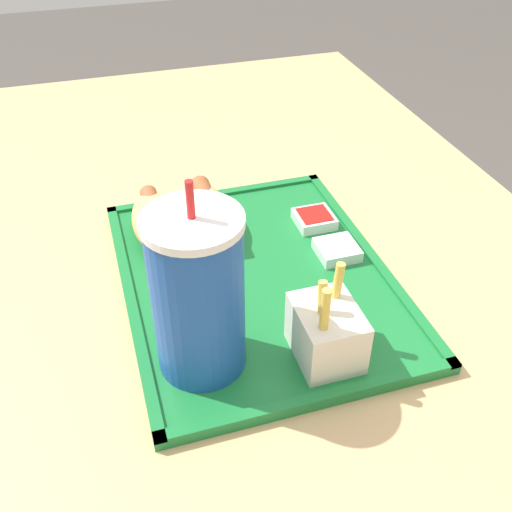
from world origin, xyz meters
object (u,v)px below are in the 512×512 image
object	(u,v)px
sauce_cup_ketchup	(314,219)
hot_dog_near	(208,211)
fries_carton	(326,332)
sauce_cup_mayo	(337,249)
hot_dog_far	(154,221)
soda_cup	(198,295)

from	to	relation	value
sauce_cup_ketchup	hot_dog_near	bearing A→B (deg)	77.32
fries_carton	sauce_cup_mayo	xyz separation A→B (m)	(0.15, -0.08, -0.02)
hot_dog_far	sauce_cup_mayo	xyz separation A→B (m)	(-0.10, -0.21, -0.02)
hot_dog_near	sauce_cup_mayo	world-z (taller)	hot_dog_near
hot_dog_near	sauce_cup_mayo	distance (m)	0.17
soda_cup	sauce_cup_ketchup	size ratio (longest dim) A/B	4.27
sauce_cup_mayo	fries_carton	bearing A→B (deg)	152.52
hot_dog_near	soda_cup	bearing A→B (deg)	164.85
hot_dog_far	sauce_cup_ketchup	size ratio (longest dim) A/B	2.44
sauce_cup_ketchup	hot_dog_far	bearing A→B (deg)	81.55
hot_dog_near	sauce_cup_mayo	bearing A→B (deg)	-126.47
hot_dog_far	fries_carton	xyz separation A→B (m)	(-0.25, -0.13, 0.01)
sauce_cup_mayo	sauce_cup_ketchup	size ratio (longest dim) A/B	1.00
soda_cup	sauce_cup_mayo	size ratio (longest dim) A/B	4.27
soda_cup	sauce_cup_mayo	distance (m)	0.24
hot_dog_far	hot_dog_near	size ratio (longest dim) A/B	1.00
soda_cup	hot_dog_far	xyz separation A→B (m)	(0.22, 0.01, -0.06)
hot_dog_far	sauce_cup_ketchup	bearing A→B (deg)	-98.45
hot_dog_near	hot_dog_far	bearing A→B (deg)	90.00
sauce_cup_mayo	hot_dog_far	bearing A→B (deg)	63.86
fries_carton	sauce_cup_mayo	size ratio (longest dim) A/B	2.16
fries_carton	sauce_cup_mayo	bearing A→B (deg)	-27.48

